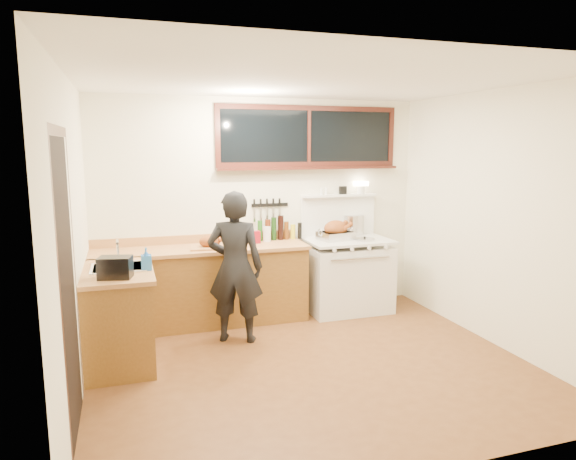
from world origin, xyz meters
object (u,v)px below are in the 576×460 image
object	(u,v)px
vintage_stove	(347,273)
cutting_board	(210,243)
man	(235,267)
roast_turkey	(336,232)

from	to	relation	value
vintage_stove	cutting_board	xyz separation A→B (m)	(-1.70, -0.04, 0.49)
vintage_stove	cutting_board	world-z (taller)	vintage_stove
vintage_stove	cutting_board	distance (m)	1.77
man	cutting_board	xyz separation A→B (m)	(-0.17, 0.55, 0.16)
vintage_stove	roast_turkey	xyz separation A→B (m)	(-0.15, 0.01, 0.53)
cutting_board	vintage_stove	bearing A→B (deg)	1.31
vintage_stove	roast_turkey	bearing A→B (deg)	175.12
man	cutting_board	world-z (taller)	man
cutting_board	roast_turkey	xyz separation A→B (m)	(1.55, 0.05, 0.05)
man	cutting_board	bearing A→B (deg)	106.77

